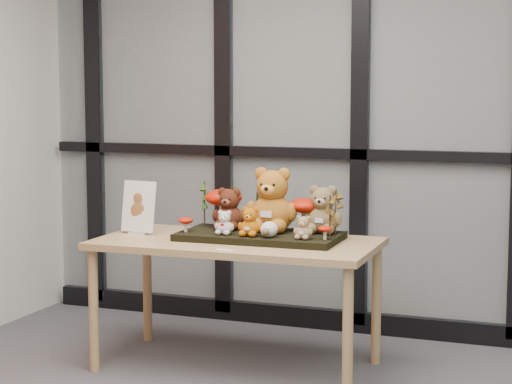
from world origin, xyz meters
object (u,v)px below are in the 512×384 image
at_px(bear_small_yellow, 250,220).
at_px(mushroom_back_right, 305,213).
at_px(plush_cream_hedgehog, 269,229).
at_px(mushroom_back_left, 223,206).
at_px(bear_brown_medium, 229,207).
at_px(bear_white_bow, 225,221).
at_px(display_table, 237,253).
at_px(bear_beige_small, 303,226).
at_px(bear_pooh_yellow, 272,196).
at_px(sign_holder, 139,210).
at_px(mushroom_front_left, 186,224).
at_px(bear_tan_back, 323,207).
at_px(mushroom_front_right, 325,232).
at_px(diorama_tray, 260,236).

relative_size(bear_small_yellow, mushroom_back_right, 0.85).
relative_size(plush_cream_hedgehog, mushroom_back_left, 0.39).
height_order(bear_brown_medium, bear_white_bow, bear_brown_medium).
distance_m(display_table, bear_white_bow, 0.19).
xyz_separation_m(bear_small_yellow, bear_white_bow, (-0.14, -0.00, -0.01)).
relative_size(bear_brown_medium, bear_beige_small, 1.86).
bearing_deg(mushroom_back_left, bear_pooh_yellow, -8.93).
relative_size(bear_brown_medium, sign_holder, 0.85).
bearing_deg(plush_cream_hedgehog, mushroom_front_left, 178.26).
distance_m(bear_tan_back, mushroom_front_right, 0.23).
bearing_deg(bear_white_bow, bear_beige_small, 0.02).
distance_m(bear_tan_back, plush_cream_hedgehog, 0.32).
height_order(plush_cream_hedgehog, mushroom_back_right, mushroom_back_right).
bearing_deg(bear_small_yellow, bear_white_bow, 178.93).
height_order(bear_tan_back, bear_small_yellow, bear_tan_back).
distance_m(bear_brown_medium, plush_cream_hedgehog, 0.34).
relative_size(display_table, mushroom_back_right, 7.55).
bearing_deg(bear_white_bow, mushroom_front_left, 178.07).
xyz_separation_m(bear_beige_small, mushroom_front_left, (-0.63, -0.01, -0.02)).
bearing_deg(mushroom_front_left, plush_cream_hedgehog, -0.42).
bearing_deg(mushroom_back_left, plush_cream_hedgehog, -35.12).
bearing_deg(diorama_tray, plush_cream_hedgehog, -52.66).
bearing_deg(bear_beige_small, plush_cream_hedgehog, -177.81).
distance_m(bear_beige_small, mushroom_back_right, 0.25).
bearing_deg(bear_small_yellow, mushroom_back_left, 134.10).
distance_m(bear_pooh_yellow, bear_white_bow, 0.29).
relative_size(bear_tan_back, mushroom_front_left, 3.18).
relative_size(display_table, bear_white_bow, 10.50).
bearing_deg(diorama_tray, mushroom_front_right, -13.71).
xyz_separation_m(diorama_tray, mushroom_back_left, (-0.26, 0.13, 0.13)).
xyz_separation_m(diorama_tray, bear_brown_medium, (-0.19, 0.05, 0.14)).
bearing_deg(sign_holder, bear_white_bow, -1.57).
bearing_deg(bear_pooh_yellow, mushroom_back_right, 15.35).
xyz_separation_m(mushroom_back_left, mushroom_front_left, (-0.11, -0.24, -0.07)).
xyz_separation_m(bear_beige_small, mushroom_front_right, (0.10, 0.02, -0.03)).
distance_m(mushroom_front_right, sign_holder, 1.04).
height_order(bear_brown_medium, plush_cream_hedgehog, bear_brown_medium).
relative_size(plush_cream_hedgehog, mushroom_front_right, 1.15).
height_order(bear_beige_small, sign_holder, sign_holder).
bearing_deg(bear_small_yellow, mushroom_front_right, 3.55).
distance_m(bear_small_yellow, plush_cream_hedgehog, 0.11).
distance_m(bear_brown_medium, bear_white_bow, 0.18).
relative_size(diorama_tray, bear_pooh_yellow, 2.26).
xyz_separation_m(mushroom_back_right, sign_holder, (-0.86, -0.18, -0.00)).
xyz_separation_m(display_table, bear_brown_medium, (-0.09, 0.11, 0.22)).
xyz_separation_m(bear_pooh_yellow, mushroom_back_right, (0.16, 0.05, -0.09)).
distance_m(mushroom_back_right, mushroom_front_left, 0.62).
height_order(bear_beige_small, plush_cream_hedgehog, bear_beige_small).
distance_m(mushroom_back_left, sign_holder, 0.45).
height_order(plush_cream_hedgehog, mushroom_front_left, plush_cream_hedgehog).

